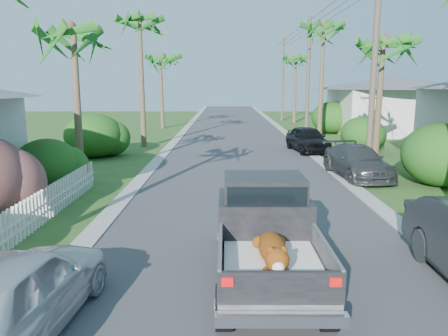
{
  "coord_description": "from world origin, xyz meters",
  "views": [
    {
      "loc": [
        -0.72,
        -6.02,
        3.97
      ],
      "look_at": [
        -0.77,
        7.4,
        1.4
      ],
      "focal_mm": 35.0,
      "sensor_mm": 36.0,
      "label": 1
    }
  ],
  "objects_px": {
    "palm_r_b": "(383,41)",
    "palm_r_d": "(296,57)",
    "parked_car_rm": "(357,162)",
    "parked_car_ln": "(16,293)",
    "palm_l_d": "(161,56)",
    "utility_pole_d": "(283,79)",
    "parked_car_rf": "(308,139)",
    "palm_r_c": "(324,25)",
    "utility_pole_c": "(308,76)",
    "pickup_truck": "(265,227)",
    "utility_pole_b": "(374,69)",
    "palm_l_b": "(72,29)",
    "house_right_far": "(393,108)",
    "palm_l_c": "(140,19)"
  },
  "relations": [
    {
      "from": "palm_r_b",
      "to": "palm_r_d",
      "type": "xyz_separation_m",
      "value": [
        -0.1,
        25.0,
        0.79
      ]
    },
    {
      "from": "parked_car_rm",
      "to": "parked_car_ln",
      "type": "height_order",
      "value": "parked_car_ln"
    },
    {
      "from": "palm_l_d",
      "to": "palm_r_b",
      "type": "bearing_deg",
      "value": -55.41
    },
    {
      "from": "utility_pole_d",
      "to": "parked_car_rm",
      "type": "bearing_deg",
      "value": -91.13
    },
    {
      "from": "parked_car_rm",
      "to": "parked_car_rf",
      "type": "height_order",
      "value": "parked_car_rf"
    },
    {
      "from": "palm_r_c",
      "to": "utility_pole_c",
      "type": "xyz_separation_m",
      "value": [
        -0.6,
        2.0,
        -3.51
      ]
    },
    {
      "from": "palm_r_d",
      "to": "palm_r_b",
      "type": "bearing_deg",
      "value": -89.77
    },
    {
      "from": "pickup_truck",
      "to": "utility_pole_c",
      "type": "relative_size",
      "value": 0.57
    },
    {
      "from": "palm_l_d",
      "to": "parked_car_rm",
      "type": "bearing_deg",
      "value": -61.73
    },
    {
      "from": "utility_pole_b",
      "to": "utility_pole_c",
      "type": "xyz_separation_m",
      "value": [
        0.0,
        15.0,
        0.0
      ]
    },
    {
      "from": "palm_l_b",
      "to": "utility_pole_d",
      "type": "distance_m",
      "value": 33.42
    },
    {
      "from": "utility_pole_c",
      "to": "house_right_far",
      "type": "bearing_deg",
      "value": 15.12
    },
    {
      "from": "palm_l_d",
      "to": "palm_r_d",
      "type": "height_order",
      "value": "palm_r_d"
    },
    {
      "from": "pickup_truck",
      "to": "palm_l_c",
      "type": "xyz_separation_m",
      "value": [
        -6.11,
        19.21,
        6.9
      ]
    },
    {
      "from": "palm_r_b",
      "to": "house_right_far",
      "type": "bearing_deg",
      "value": 66.89
    },
    {
      "from": "parked_car_rf",
      "to": "utility_pole_d",
      "type": "bearing_deg",
      "value": 78.62
    },
    {
      "from": "palm_r_c",
      "to": "utility_pole_d",
      "type": "relative_size",
      "value": 1.04
    },
    {
      "from": "palm_r_b",
      "to": "palm_r_c",
      "type": "xyz_separation_m",
      "value": [
        -0.4,
        11.0,
        2.16
      ]
    },
    {
      "from": "palm_l_c",
      "to": "house_right_far",
      "type": "height_order",
      "value": "palm_l_c"
    },
    {
      "from": "pickup_truck",
      "to": "palm_l_b",
      "type": "relative_size",
      "value": 0.69
    },
    {
      "from": "palm_l_b",
      "to": "palm_r_d",
      "type": "bearing_deg",
      "value": 64.59
    },
    {
      "from": "palm_r_b",
      "to": "palm_r_d",
      "type": "distance_m",
      "value": 25.01
    },
    {
      "from": "parked_car_rf",
      "to": "parked_car_rm",
      "type": "bearing_deg",
      "value": -91.71
    },
    {
      "from": "house_right_far",
      "to": "pickup_truck",
      "type": "bearing_deg",
      "value": -115.35
    },
    {
      "from": "parked_car_rf",
      "to": "parked_car_ln",
      "type": "height_order",
      "value": "parked_car_rf"
    },
    {
      "from": "pickup_truck",
      "to": "palm_l_d",
      "type": "relative_size",
      "value": 0.66
    },
    {
      "from": "pickup_truck",
      "to": "palm_r_c",
      "type": "bearing_deg",
      "value": 75.3
    },
    {
      "from": "parked_car_rf",
      "to": "palm_r_b",
      "type": "distance_m",
      "value": 7.55
    },
    {
      "from": "palm_l_b",
      "to": "palm_r_d",
      "type": "xyz_separation_m",
      "value": [
        13.3,
        28.0,
        0.59
      ]
    },
    {
      "from": "palm_l_b",
      "to": "palm_r_c",
      "type": "bearing_deg",
      "value": 47.12
    },
    {
      "from": "parked_car_rf",
      "to": "palm_l_b",
      "type": "bearing_deg",
      "value": -152.18
    },
    {
      "from": "palm_r_d",
      "to": "parked_car_ln",
      "type": "bearing_deg",
      "value": -104.89
    },
    {
      "from": "pickup_truck",
      "to": "utility_pole_c",
      "type": "distance_m",
      "value": 26.05
    },
    {
      "from": "parked_car_rf",
      "to": "parked_car_ln",
      "type": "relative_size",
      "value": 1.03
    },
    {
      "from": "parked_car_rf",
      "to": "palm_r_b",
      "type": "relative_size",
      "value": 0.61
    },
    {
      "from": "parked_car_rf",
      "to": "pickup_truck",
      "type": "bearing_deg",
      "value": -111.37
    },
    {
      "from": "palm_r_d",
      "to": "palm_l_d",
      "type": "bearing_deg",
      "value": -155.22
    },
    {
      "from": "pickup_truck",
      "to": "parked_car_ln",
      "type": "distance_m",
      "value": 4.8
    },
    {
      "from": "parked_car_rm",
      "to": "utility_pole_b",
      "type": "height_order",
      "value": "utility_pole_b"
    },
    {
      "from": "palm_r_d",
      "to": "utility_pole_d",
      "type": "relative_size",
      "value": 0.89
    },
    {
      "from": "palm_l_c",
      "to": "palm_r_d",
      "type": "relative_size",
      "value": 1.15
    },
    {
      "from": "house_right_far",
      "to": "palm_r_b",
      "type": "bearing_deg",
      "value": -113.11
    },
    {
      "from": "parked_car_rm",
      "to": "utility_pole_d",
      "type": "height_order",
      "value": "utility_pole_d"
    },
    {
      "from": "palm_l_b",
      "to": "palm_l_c",
      "type": "bearing_deg",
      "value": 85.43
    },
    {
      "from": "parked_car_rf",
      "to": "utility_pole_d",
      "type": "distance_m",
      "value": 23.44
    },
    {
      "from": "parked_car_rm",
      "to": "utility_pole_d",
      "type": "relative_size",
      "value": 0.52
    },
    {
      "from": "palm_l_d",
      "to": "palm_r_d",
      "type": "relative_size",
      "value": 0.96
    },
    {
      "from": "parked_car_rf",
      "to": "palm_l_c",
      "type": "bearing_deg",
      "value": 160.55
    },
    {
      "from": "pickup_truck",
      "to": "parked_car_rf",
      "type": "xyz_separation_m",
      "value": [
        4.1,
        17.13,
        -0.26
      ]
    },
    {
      "from": "parked_car_rm",
      "to": "palm_r_c",
      "type": "bearing_deg",
      "value": 78.8
    }
  ]
}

